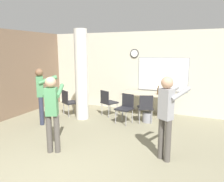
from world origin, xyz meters
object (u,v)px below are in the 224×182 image
at_px(folding_table, 146,95).
at_px(bottle_on_table, 158,91).
at_px(chair_table_front, 125,106).
at_px(person_playing_side, 167,112).
at_px(person_watching_back, 41,92).
at_px(person_playing_front, 52,109).
at_px(chair_near_pillar, 69,101).
at_px(chair_table_left, 108,101).
at_px(chair_table_right, 145,106).

height_order(folding_table, bottle_on_table, bottle_on_table).
xyz_separation_m(chair_table_front, person_playing_side, (1.50, -1.79, 0.48)).
bearing_deg(person_watching_back, person_playing_front, -42.44).
distance_m(chair_near_pillar, person_playing_front, 2.66).
distance_m(folding_table, chair_table_front, 1.07).
relative_size(folding_table, person_playing_side, 0.91).
bearing_deg(person_watching_back, chair_near_pillar, 75.65).
bearing_deg(chair_near_pillar, chair_table_left, 23.04).
bearing_deg(chair_table_front, person_watching_back, -154.19).
relative_size(folding_table, chair_table_left, 1.75).
distance_m(folding_table, chair_near_pillar, 2.58).
xyz_separation_m(bottle_on_table, chair_table_right, (-0.21, -0.73, -0.35)).
distance_m(chair_table_left, person_playing_side, 3.21).
height_order(chair_table_right, person_playing_front, person_playing_front).
height_order(bottle_on_table, person_playing_side, person_playing_side).
height_order(chair_table_front, chair_near_pillar, same).
distance_m(person_playing_front, person_playing_side, 2.34).
xyz_separation_m(person_playing_front, person_playing_side, (2.26, 0.62, 0.03)).
xyz_separation_m(chair_table_left, chair_table_front, (0.77, -0.42, 0.00)).
distance_m(chair_table_front, person_playing_side, 2.39).
bearing_deg(chair_table_left, person_playing_front, -89.62).
xyz_separation_m(chair_table_left, person_playing_front, (0.02, -2.83, 0.45)).
distance_m(chair_table_right, person_watching_back, 3.10).
relative_size(person_playing_front, person_watching_back, 0.99).
bearing_deg(person_playing_side, folding_table, 112.11).
bearing_deg(person_watching_back, bottle_on_table, 34.44).
relative_size(chair_table_left, chair_table_front, 1.00).
xyz_separation_m(folding_table, person_playing_front, (-1.13, -3.39, 0.26)).
relative_size(chair_table_right, chair_near_pillar, 1.00).
distance_m(chair_table_left, chair_near_pillar, 1.29).
distance_m(chair_near_pillar, person_playing_side, 3.89).
bearing_deg(bottle_on_table, person_playing_front, -114.21).
xyz_separation_m(folding_table, chair_near_pillar, (-2.34, -1.06, -0.19)).
bearing_deg(chair_table_left, chair_table_front, -28.45).
bearing_deg(person_playing_side, bottle_on_table, 104.95).
bearing_deg(chair_table_left, person_watching_back, -134.04).
bearing_deg(folding_table, person_playing_side, -67.89).
relative_size(chair_table_front, chair_near_pillar, 1.00).
relative_size(folding_table, person_watching_back, 0.92).
xyz_separation_m(folding_table, chair_table_left, (-1.15, -0.56, -0.19)).
bearing_deg(bottle_on_table, person_watching_back, -145.56).
bearing_deg(person_playing_side, person_playing_front, -164.76).
bearing_deg(person_playing_side, person_watching_back, 169.03).
bearing_deg(chair_table_right, chair_near_pillar, -172.54).
distance_m(chair_table_left, chair_table_right, 1.34).
relative_size(chair_table_left, person_playing_front, 0.53).
relative_size(folding_table, bottle_on_table, 5.33).
relative_size(chair_table_left, person_watching_back, 0.53).
relative_size(chair_table_front, person_playing_side, 0.52).
bearing_deg(person_playing_front, person_playing_side, 15.24).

